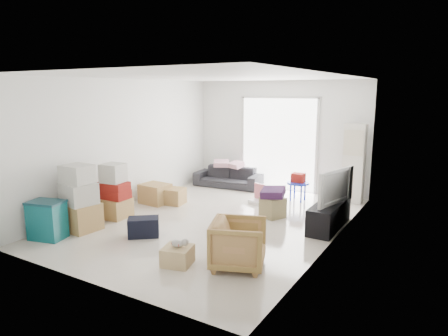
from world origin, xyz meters
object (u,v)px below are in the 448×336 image
ottoman (273,207)px  wood_crate (178,256)px  sofa (228,174)px  storage_bins (47,220)px  television (330,199)px  armchair (239,242)px  kids_table (298,181)px  ac_tower (354,164)px  tv_console (329,215)px

ottoman → wood_crate: bearing=-95.7°
sofa → storage_bins: bearing=-104.4°
television → ottoman: bearing=102.7°
armchair → ottoman: size_ratio=1.91×
television → wood_crate: television is taller
ottoman → kids_table: bearing=90.0°
sofa → kids_table: bearing=-15.9°
sofa → wood_crate: (1.76, -4.47, -0.21)m
ac_tower → armchair: bearing=-97.6°
storage_bins → armchair: bearing=11.6°
television → kids_table: (-1.13, 1.42, -0.09)m
tv_console → television: bearing=-90.0°
ottoman → sofa: bearing=139.3°
armchair → ottoman: bearing=-8.5°
tv_console → sofa: (-3.17, 1.79, 0.10)m
ac_tower → storage_bins: bearing=-128.1°
armchair → kids_table: size_ratio=1.19×
ottoman → storage_bins: bearing=-132.6°
tv_console → kids_table: size_ratio=2.23×
tv_console → television: (0.00, -0.00, 0.31)m
kids_table → wood_crate: bearing=-93.8°
sofa → storage_bins: (-0.73, -4.77, -0.01)m
ac_tower → sofa: bearing=-177.2°
television → wood_crate: 3.05m
storage_bins → wood_crate: storage_bins is taller
ac_tower → sofa: ac_tower is taller
ac_tower → kids_table: size_ratio=2.77×
ottoman → television: bearing=-2.0°
television → ottoman: (-1.13, 0.04, -0.34)m
armchair → wood_crate: armchair is taller
storage_bins → ottoman: 4.09m
ac_tower → armchair: ac_tower is taller
television → ottoman: 1.18m
storage_bins → ottoman: size_ratio=1.66×
sofa → armchair: (2.55, -4.09, 0.04)m
ottoman → wood_crate: 2.73m
ac_tower → ottoman: 2.29m
ottoman → wood_crate: ottoman is taller
ac_tower → sofa: (-3.12, -0.15, -0.54)m
kids_table → wood_crate: 4.12m
ac_tower → kids_table: bearing=-154.4°
television → kids_table: bearing=53.2°
television → wood_crate: (-1.40, -2.68, -0.41)m
ac_tower → storage_bins: ac_tower is taller
armchair → storage_bins: (-3.28, -0.68, -0.05)m
storage_bins → wood_crate: bearing=6.8°
sofa → kids_table: 2.07m
armchair → television: bearing=-35.9°
ottoman → tv_console: bearing=-2.0°
tv_console → armchair: size_ratio=1.87×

